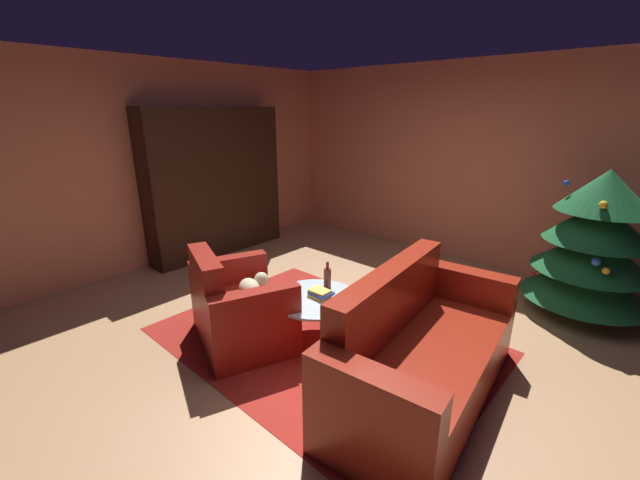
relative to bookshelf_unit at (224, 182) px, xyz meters
name	(u,v)px	position (x,y,z in m)	size (l,w,h in m)	color
ground_plane	(344,342)	(2.88, -0.79, -1.02)	(7.44, 7.44, 0.00)	#AB7F57
wall_back	(483,165)	(2.88, 2.08, 0.29)	(6.32, 0.06, 2.63)	#D67D59
wall_left	(160,165)	(-0.25, -0.79, 0.29)	(0.06, 5.79, 2.63)	#D67D59
area_rug	(322,340)	(2.71, -0.90, -1.02)	(2.88, 2.07, 0.01)	maroon
bookshelf_unit	(224,182)	(0.00, 0.00, 0.00)	(0.36, 2.03, 2.05)	black
armchair_red	(239,309)	(2.14, -1.39, -0.71)	(1.18, 1.04, 0.88)	maroon
couch_red	(420,355)	(3.70, -0.93, -0.70)	(1.00, 1.95, 0.94)	maroon
coffee_table	(316,301)	(2.65, -0.91, -0.63)	(0.79, 0.79, 0.43)	black
book_stack_on_table	(320,293)	(2.67, -0.88, -0.56)	(0.20, 0.18, 0.07)	gold
bottle_on_table	(327,278)	(2.60, -0.70, -0.49)	(0.07, 0.07, 0.26)	#5C2B20
decorated_tree	(594,244)	(4.34, 1.30, -0.27)	(1.17, 1.17, 1.49)	brown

